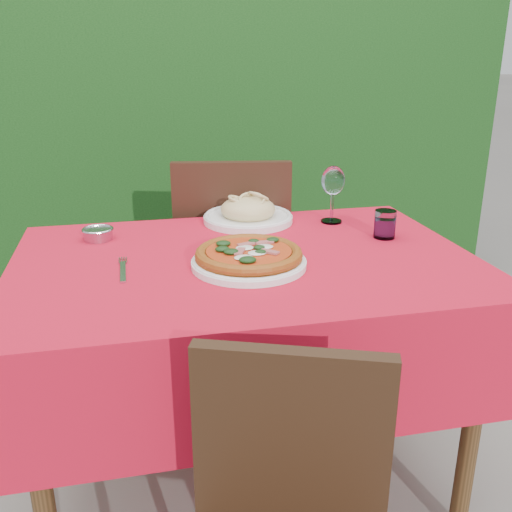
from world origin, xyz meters
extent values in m
plane|color=slate|center=(0.00, 0.00, 0.00)|extent=(60.00, 60.00, 0.00)
cube|color=black|center=(0.00, 1.55, 0.80)|extent=(3.20, 0.55, 1.60)
cube|color=#4C3018|center=(0.00, 0.00, 0.72)|extent=(1.20, 0.80, 0.04)
cylinder|color=#4C3018|center=(-0.54, -0.34, 0.35)|extent=(0.05, 0.05, 0.70)
cylinder|color=#4C3018|center=(0.54, -0.34, 0.35)|extent=(0.05, 0.05, 0.70)
cylinder|color=#4C3018|center=(-0.54, 0.34, 0.35)|extent=(0.05, 0.05, 0.70)
cylinder|color=#4C3018|center=(0.54, 0.34, 0.35)|extent=(0.05, 0.05, 0.70)
cube|color=red|center=(0.00, 0.00, 0.59)|extent=(1.26, 0.86, 0.32)
cube|color=black|center=(-0.04, -0.62, 0.60)|extent=(0.35, 0.16, 0.40)
cube|color=black|center=(0.08, 0.66, 0.45)|extent=(0.48, 0.48, 0.04)
cube|color=black|center=(0.05, 0.48, 0.70)|extent=(0.42, 0.11, 0.46)
cylinder|color=black|center=(0.29, 0.81, 0.21)|extent=(0.04, 0.04, 0.43)
cylinder|color=black|center=(-0.07, 0.87, 0.21)|extent=(0.04, 0.04, 0.43)
cylinder|color=black|center=(0.23, 0.46, 0.21)|extent=(0.04, 0.04, 0.43)
cylinder|color=black|center=(-0.13, 0.52, 0.21)|extent=(0.04, 0.04, 0.43)
cylinder|color=white|center=(0.00, -0.07, 0.76)|extent=(0.30, 0.30, 0.02)
cylinder|color=#AC5517|center=(0.00, -0.07, 0.77)|extent=(0.29, 0.29, 0.02)
cylinder|color=maroon|center=(0.00, -0.07, 0.79)|extent=(0.24, 0.24, 0.01)
cylinder|color=white|center=(0.08, 0.34, 0.76)|extent=(0.30, 0.30, 0.02)
ellipsoid|color=tan|center=(0.08, 0.34, 0.79)|extent=(0.24, 0.24, 0.08)
cylinder|color=silver|center=(0.45, 0.08, 0.79)|extent=(0.06, 0.06, 0.09)
cylinder|color=#A5C6DF|center=(0.45, 0.08, 0.78)|extent=(0.05, 0.05, 0.06)
cylinder|color=white|center=(0.35, 0.28, 0.75)|extent=(0.07, 0.07, 0.01)
cylinder|color=white|center=(0.35, 0.28, 0.80)|extent=(0.01, 0.01, 0.10)
ellipsoid|color=white|center=(0.35, 0.28, 0.89)|extent=(0.08, 0.08, 0.10)
cube|color=#BCBCC3|center=(-0.33, -0.05, 0.75)|extent=(0.03, 0.20, 0.01)
cylinder|color=#B2B2B9|center=(-0.40, 0.25, 0.76)|extent=(0.09, 0.09, 0.03)
camera|label=1|loc=(-0.29, -1.45, 1.28)|focal=40.00mm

